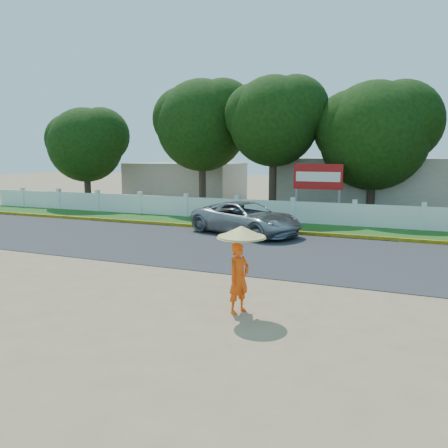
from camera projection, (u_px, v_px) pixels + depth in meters
name	position (u px, v px, depth m)	size (l,w,h in m)	color
ground	(196.00, 282.00, 11.82)	(120.00, 120.00, 0.00)	#9E8460
road	(250.00, 249.00, 15.94)	(60.00, 7.00, 0.02)	#38383A
grass_verge	(285.00, 227.00, 20.74)	(60.00, 3.50, 0.03)	#2D601E
curb	(276.00, 231.00, 19.17)	(40.00, 0.18, 0.16)	yellow
fence	(293.00, 212.00, 21.98)	(40.00, 0.10, 1.10)	silver
building_near	(367.00, 184.00, 26.92)	(10.00, 6.00, 3.20)	#B7AD99
building_far	(186.00, 182.00, 32.70)	(8.00, 5.00, 2.80)	#B7AD99
vehicle	(246.00, 218.00, 18.80)	(2.33, 5.05, 1.40)	gray
monk_with_parasol	(240.00, 257.00, 9.35)	(1.06, 1.06, 1.92)	#F94D0D
billboard	(318.00, 180.00, 22.36)	(2.50, 0.13, 2.95)	gray
tree_row	(353.00, 125.00, 23.46)	(33.92, 7.26, 8.89)	#473828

